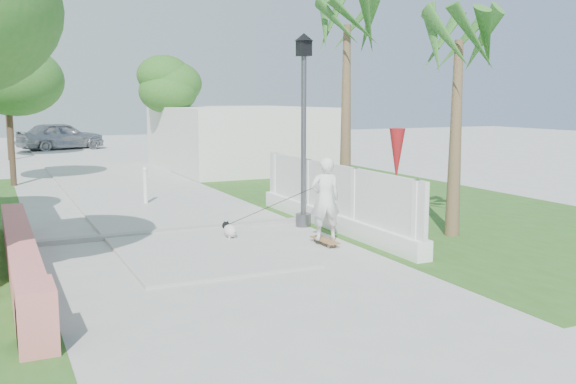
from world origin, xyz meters
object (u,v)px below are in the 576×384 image
street_lamp (304,123)px  parked_car (61,136)px  bollard (145,185)px  skateboarder (280,206)px  patio_umbrella (397,155)px  dog (229,230)px

street_lamp → parked_car: (-2.83, 25.70, -1.61)m
bollard → skateboarder: 6.00m
patio_umbrella → dog: bearing=175.0°
dog → parked_car: parked_car is taller
patio_umbrella → skateboarder: bearing=-174.3°
patio_umbrella → parked_car: 27.13m
street_lamp → patio_umbrella: size_ratio=1.93×
skateboarder → dog: bearing=-24.9°
street_lamp → bollard: size_ratio=4.07×
patio_umbrella → skateboarder: (-3.09, -0.31, -0.91)m
street_lamp → parked_car: size_ratio=0.93×
street_lamp → dog: street_lamp is taller
skateboarder → dog: skateboarder is taller
bollard → skateboarder: (1.51, -5.81, 0.20)m
skateboarder → parked_car: 27.06m
parked_car → skateboarder: bearing=164.9°
patio_umbrella → street_lamp: bearing=152.2°
dog → patio_umbrella: bearing=-10.1°
skateboarder → patio_umbrella: bearing=-162.7°
street_lamp → patio_umbrella: bearing=-27.8°
bollard → patio_umbrella: bearing=-50.1°
patio_umbrella → parked_car: (-4.73, 26.70, -0.87)m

